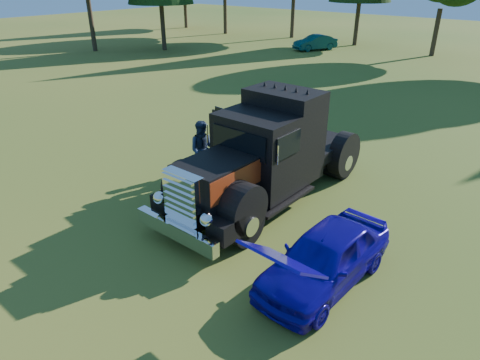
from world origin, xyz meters
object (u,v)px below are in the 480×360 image
object	(u,v)px
spectator_far	(204,150)
distant_teal_car	(315,43)
hotrod_coupe	(325,257)
spectator_near	(203,148)
diamond_t_truck	(264,158)

from	to	relation	value
spectator_far	distant_teal_car	bearing A→B (deg)	67.47
hotrod_coupe	spectator_near	size ratio (longest dim) A/B	2.54
spectator_near	distant_teal_car	size ratio (longest dim) A/B	0.43
spectator_near	spectator_far	bearing A→B (deg)	-136.85
spectator_near	hotrod_coupe	bearing A→B (deg)	-117.51
spectator_near	spectator_far	world-z (taller)	spectator_far
spectator_far	spectator_near	bearing A→B (deg)	92.54
hotrod_coupe	distant_teal_car	distance (m)	29.88
hotrod_coupe	spectator_near	world-z (taller)	hotrod_coupe
diamond_t_truck	distant_teal_car	bearing A→B (deg)	117.84
diamond_t_truck	spectator_near	distance (m)	2.76
hotrod_coupe	spectator_near	xyz separation A→B (m)	(-5.87, 2.42, 0.17)
spectator_near	diamond_t_truck	bearing A→B (deg)	-101.66
spectator_near	distant_teal_car	world-z (taller)	spectator_near
hotrod_coupe	distant_teal_car	bearing A→B (deg)	121.33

